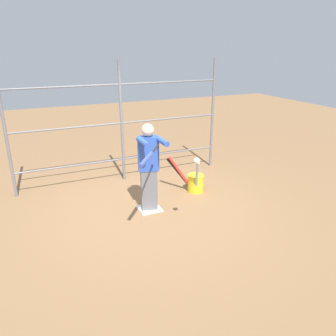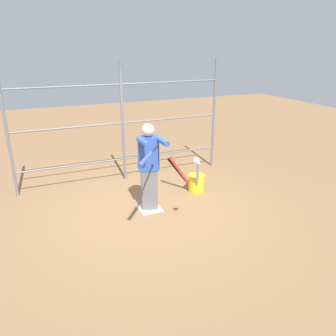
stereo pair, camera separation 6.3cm
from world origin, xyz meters
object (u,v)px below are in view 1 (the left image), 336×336
at_px(bat_bucket, 194,181).
at_px(baseball_bat_swinging, 148,158).
at_px(batter, 149,165).
at_px(softball_in_flight, 197,161).

bearing_deg(bat_bucket, baseball_bat_swinging, 40.52).
height_order(batter, softball_in_flight, batter).
bearing_deg(baseball_bat_swinging, bat_bucket, -139.48).
distance_m(batter, baseball_bat_swinging, 1.03).
height_order(batter, baseball_bat_swinging, batter).
xyz_separation_m(softball_in_flight, bat_bucket, (-0.75, -1.43, -1.02)).
bearing_deg(baseball_bat_swinging, softball_in_flight, 165.56).
distance_m(baseball_bat_swinging, bat_bucket, 2.21).
relative_size(batter, softball_in_flight, 16.79).
xyz_separation_m(batter, softball_in_flight, (-0.38, 1.04, 0.36)).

